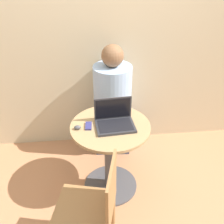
# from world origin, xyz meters

# --- Properties ---
(ground_plane) EXTENTS (12.00, 12.00, 0.00)m
(ground_plane) POSITION_xyz_m (0.00, 0.00, 0.00)
(ground_plane) COLOR tan
(back_wall) EXTENTS (7.00, 0.05, 2.60)m
(back_wall) POSITION_xyz_m (0.00, 0.79, 1.30)
(back_wall) COLOR beige
(back_wall) RESTS_ON ground_plane
(round_table) EXTENTS (0.68, 0.68, 0.72)m
(round_table) POSITION_xyz_m (0.00, 0.00, 0.45)
(round_table) COLOR #4C4C51
(round_table) RESTS_ON ground_plane
(laptop) EXTENTS (0.33, 0.25, 0.22)m
(laptop) POSITION_xyz_m (0.04, 0.00, 0.77)
(laptop) COLOR #2D2D33
(laptop) RESTS_ON round_table
(cell_phone) EXTENTS (0.06, 0.11, 0.02)m
(cell_phone) POSITION_xyz_m (-0.18, -0.00, 0.73)
(cell_phone) COLOR navy
(cell_phone) RESTS_ON round_table
(computer_mouse) EXTENTS (0.06, 0.04, 0.04)m
(computer_mouse) POSITION_xyz_m (-0.27, -0.03, 0.74)
(computer_mouse) COLOR #4C4C51
(computer_mouse) RESTS_ON round_table
(chair_empty) EXTENTS (0.48, 0.48, 0.87)m
(chair_empty) POSITION_xyz_m (-0.18, -0.62, 0.46)
(chair_empty) COLOR #9E7042
(chair_empty) RESTS_ON ground_plane
(person_seated) EXTENTS (0.41, 0.62, 1.22)m
(person_seated) POSITION_xyz_m (0.08, 0.65, 0.50)
(person_seated) COLOR #3D4766
(person_seated) RESTS_ON ground_plane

